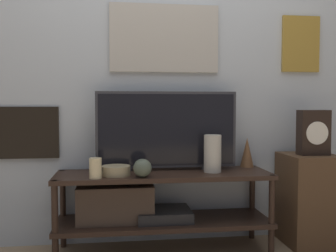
{
  "coord_description": "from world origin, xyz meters",
  "views": [
    {
      "loc": [
        -0.32,
        -2.33,
        0.99
      ],
      "look_at": [
        0.03,
        0.25,
        0.85
      ],
      "focal_mm": 42.0,
      "sensor_mm": 36.0,
      "label": 1
    }
  ],
  "objects_px": {
    "vase_round_glass": "(142,168)",
    "vase_slim_bronze": "(247,152)",
    "television": "(167,130)",
    "mantel_clock": "(313,133)",
    "vase_wide_bowl": "(116,171)",
    "candle_jar": "(95,168)",
    "vase_tall_ceramic": "(213,154)"
  },
  "relations": [
    {
      "from": "vase_wide_bowl",
      "to": "candle_jar",
      "type": "relative_size",
      "value": 1.46
    },
    {
      "from": "vase_slim_bronze",
      "to": "vase_tall_ceramic",
      "type": "distance_m",
      "value": 0.36
    },
    {
      "from": "vase_slim_bronze",
      "to": "vase_wide_bowl",
      "type": "bearing_deg",
      "value": -166.33
    },
    {
      "from": "vase_wide_bowl",
      "to": "mantel_clock",
      "type": "distance_m",
      "value": 1.39
    },
    {
      "from": "vase_round_glass",
      "to": "vase_tall_ceramic",
      "type": "bearing_deg",
      "value": 14.94
    },
    {
      "from": "vase_round_glass",
      "to": "mantel_clock",
      "type": "relative_size",
      "value": 0.37
    },
    {
      "from": "vase_round_glass",
      "to": "vase_tall_ceramic",
      "type": "xyz_separation_m",
      "value": [
        0.48,
        0.13,
        0.07
      ]
    },
    {
      "from": "vase_tall_ceramic",
      "to": "vase_slim_bronze",
      "type": "bearing_deg",
      "value": 31.68
    },
    {
      "from": "candle_jar",
      "to": "mantel_clock",
      "type": "relative_size",
      "value": 0.4
    },
    {
      "from": "vase_round_glass",
      "to": "mantel_clock",
      "type": "bearing_deg",
      "value": 6.39
    },
    {
      "from": "television",
      "to": "mantel_clock",
      "type": "height_order",
      "value": "television"
    },
    {
      "from": "vase_wide_bowl",
      "to": "mantel_clock",
      "type": "bearing_deg",
      "value": 2.06
    },
    {
      "from": "television",
      "to": "vase_wide_bowl",
      "type": "bearing_deg",
      "value": -155.78
    },
    {
      "from": "vase_round_glass",
      "to": "vase_slim_bronze",
      "type": "bearing_deg",
      "value": 21.95
    },
    {
      "from": "television",
      "to": "vase_tall_ceramic",
      "type": "relative_size",
      "value": 3.88
    },
    {
      "from": "television",
      "to": "mantel_clock",
      "type": "relative_size",
      "value": 3.1
    },
    {
      "from": "vase_wide_bowl",
      "to": "vase_slim_bronze",
      "type": "distance_m",
      "value": 0.98
    },
    {
      "from": "vase_round_glass",
      "to": "mantel_clock",
      "type": "xyz_separation_m",
      "value": [
        1.2,
        0.13,
        0.2
      ]
    },
    {
      "from": "vase_slim_bronze",
      "to": "candle_jar",
      "type": "bearing_deg",
      "value": -163.66
    },
    {
      "from": "television",
      "to": "vase_round_glass",
      "type": "height_order",
      "value": "television"
    },
    {
      "from": "vase_wide_bowl",
      "to": "vase_slim_bronze",
      "type": "bearing_deg",
      "value": 13.67
    },
    {
      "from": "television",
      "to": "vase_round_glass",
      "type": "xyz_separation_m",
      "value": [
        -0.19,
        -0.24,
        -0.22
      ]
    },
    {
      "from": "mantel_clock",
      "to": "vase_slim_bronze",
      "type": "bearing_deg",
      "value": 156.4
    },
    {
      "from": "television",
      "to": "vase_round_glass",
      "type": "distance_m",
      "value": 0.38
    },
    {
      "from": "vase_tall_ceramic",
      "to": "mantel_clock",
      "type": "bearing_deg",
      "value": 0.52
    },
    {
      "from": "television",
      "to": "vase_slim_bronze",
      "type": "height_order",
      "value": "television"
    },
    {
      "from": "vase_wide_bowl",
      "to": "vase_slim_bronze",
      "type": "xyz_separation_m",
      "value": [
        0.95,
        0.23,
        0.08
      ]
    },
    {
      "from": "vase_round_glass",
      "to": "candle_jar",
      "type": "xyz_separation_m",
      "value": [
        -0.29,
        0.0,
        0.01
      ]
    },
    {
      "from": "candle_jar",
      "to": "mantel_clock",
      "type": "bearing_deg",
      "value": 5.11
    },
    {
      "from": "television",
      "to": "candle_jar",
      "type": "height_order",
      "value": "television"
    },
    {
      "from": "television",
      "to": "vase_round_glass",
      "type": "bearing_deg",
      "value": -127.41
    },
    {
      "from": "vase_tall_ceramic",
      "to": "mantel_clock",
      "type": "xyz_separation_m",
      "value": [
        0.72,
        0.01,
        0.13
      ]
    }
  ]
}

